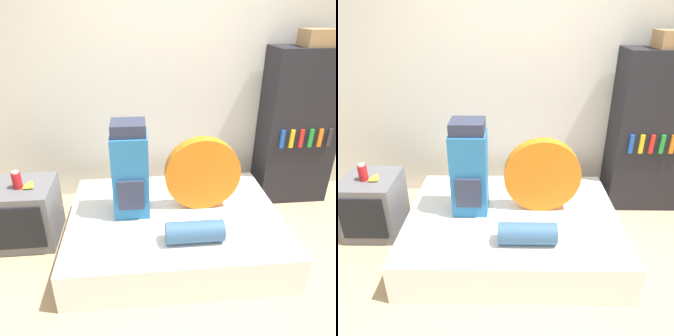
# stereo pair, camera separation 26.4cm
# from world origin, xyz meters

# --- Properties ---
(ground_plane) EXTENTS (16.00, 16.00, 0.00)m
(ground_plane) POSITION_xyz_m (0.00, 0.00, 0.00)
(ground_plane) COLOR tan
(wall_back) EXTENTS (8.00, 0.05, 2.60)m
(wall_back) POSITION_xyz_m (0.00, 1.68, 1.30)
(wall_back) COLOR silver
(wall_back) RESTS_ON ground_plane
(bed) EXTENTS (1.85, 1.40, 0.34)m
(bed) POSITION_xyz_m (-0.09, 0.65, 0.17)
(bed) COLOR white
(bed) RESTS_ON ground_plane
(backpack) EXTENTS (0.30, 0.30, 0.83)m
(backpack) POSITION_xyz_m (-0.46, 0.72, 0.74)
(backpack) COLOR #23669E
(backpack) RESTS_ON bed
(tent_bag) EXTENTS (0.66, 0.11, 0.66)m
(tent_bag) POSITION_xyz_m (0.16, 0.75, 0.67)
(tent_bag) COLOR orange
(tent_bag) RESTS_ON bed
(sleeping_roll) EXTENTS (0.45, 0.17, 0.17)m
(sleeping_roll) POSITION_xyz_m (0.02, 0.26, 0.42)
(sleeping_roll) COLOR #33567A
(sleeping_roll) RESTS_ON bed
(television) EXTENTS (0.50, 0.53, 0.57)m
(television) POSITION_xyz_m (-1.42, 0.86, 0.28)
(television) COLOR #5B5B60
(television) RESTS_ON ground_plane
(canister) EXTENTS (0.08, 0.08, 0.16)m
(canister) POSITION_xyz_m (-1.44, 0.83, 0.65)
(canister) COLOR #B2191E
(canister) RESTS_ON television
(banana_bunch) EXTENTS (0.11, 0.14, 0.03)m
(banana_bunch) POSITION_xyz_m (-1.35, 0.85, 0.58)
(banana_bunch) COLOR yellow
(banana_bunch) RESTS_ON television
(bookshelf) EXTENTS (0.75, 0.43, 1.65)m
(bookshelf) POSITION_xyz_m (1.32, 1.42, 0.82)
(bookshelf) COLOR black
(bookshelf) RESTS_ON ground_plane
(cardboard_box) EXTENTS (0.30, 0.27, 0.15)m
(cardboard_box) POSITION_xyz_m (1.35, 1.39, 1.72)
(cardboard_box) COLOR #99754C
(cardboard_box) RESTS_ON bookshelf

